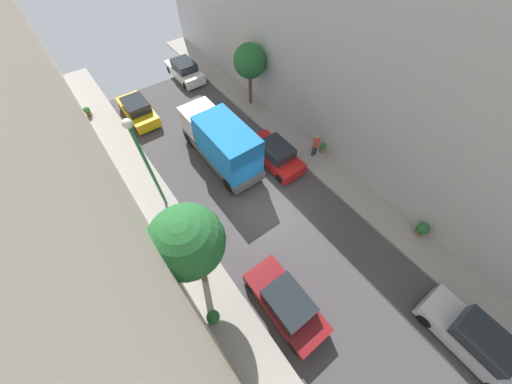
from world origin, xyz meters
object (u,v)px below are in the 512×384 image
(potted_plant_2, at_px, (87,111))
(potted_plant_5, at_px, (322,147))
(pedestrian, at_px, (316,145))
(parked_car_left_2, at_px, (286,303))
(parked_car_right_1, at_px, (275,154))
(parked_car_right_0, at_px, (474,339))
(lamp_post, at_px, (143,156))
(potted_plant_0, at_px, (422,229))
(street_tree_1, at_px, (250,61))
(parked_car_left_3, at_px, (138,110))
(potted_plant_4, at_px, (213,317))
(street_tree_2, at_px, (187,242))
(delivery_truck, at_px, (221,142))
(parked_car_right_2, at_px, (185,71))

(potted_plant_2, bearing_deg, potted_plant_5, -49.29)
(potted_plant_2, bearing_deg, pedestrian, -50.67)
(parked_car_left_2, height_order, parked_car_right_1, same)
(parked_car_right_0, relative_size, lamp_post, 0.68)
(pedestrian, xyz_separation_m, potted_plant_5, (0.63, -0.09, -0.50))
(potted_plant_0, bearing_deg, parked_car_right_0, -123.77)
(pedestrian, distance_m, street_tree_1, 7.60)
(parked_car_right_0, bearing_deg, parked_car_left_3, 103.26)
(potted_plant_0, distance_m, potted_plant_2, 23.91)
(potted_plant_4, relative_size, potted_plant_5, 1.10)
(street_tree_2, xyz_separation_m, potted_plant_0, (10.65, -4.83, -3.69))
(parked_car_right_1, xyz_separation_m, delivery_truck, (-2.70, 2.09, 1.07))
(parked_car_right_2, bearing_deg, delivery_truck, -104.58)
(street_tree_2, distance_m, lamp_post, 5.32)
(street_tree_1, distance_m, potted_plant_0, 15.22)
(street_tree_2, distance_m, potted_plant_2, 16.66)
(street_tree_1, xyz_separation_m, potted_plant_2, (-10.85, 6.11, -2.98))
(lamp_post, bearing_deg, potted_plant_4, -98.16)
(street_tree_1, relative_size, potted_plant_2, 6.18)
(potted_plant_0, xyz_separation_m, potted_plant_2, (-11.35, 21.04, -0.08))
(street_tree_1, xyz_separation_m, street_tree_2, (-10.15, -10.10, 0.80))
(pedestrian, height_order, street_tree_2, street_tree_2)
(parked_car_right_0, height_order, lamp_post, lamp_post)
(parked_car_right_0, bearing_deg, potted_plant_5, 75.65)
(parked_car_right_0, xyz_separation_m, potted_plant_5, (3.07, 11.98, -0.15))
(potted_plant_5, bearing_deg, parked_car_left_2, -143.89)
(parked_car_left_3, height_order, parked_car_right_2, same)
(parked_car_right_0, xyz_separation_m, street_tree_2, (-7.75, 9.16, 3.61))
(parked_car_right_0, height_order, street_tree_1, street_tree_1)
(parked_car_right_0, distance_m, delivery_truck, 15.59)
(potted_plant_0, distance_m, potted_plant_5, 7.65)
(street_tree_2, distance_m, potted_plant_0, 12.26)
(street_tree_2, xyz_separation_m, potted_plant_5, (10.82, 2.82, -3.76))
(parked_car_right_1, distance_m, potted_plant_2, 14.80)
(pedestrian, distance_m, potted_plant_0, 7.77)
(potted_plant_2, xyz_separation_m, potted_plant_4, (0.13, -18.10, 0.06))
(parked_car_right_1, bearing_deg, parked_car_right_0, -90.00)
(parked_car_right_2, distance_m, potted_plant_4, 20.23)
(delivery_truck, bearing_deg, potted_plant_5, -30.09)
(street_tree_1, bearing_deg, parked_car_right_2, 110.40)
(potted_plant_0, bearing_deg, parked_car_left_3, 114.05)
(potted_plant_2, distance_m, potted_plant_5, 17.67)
(parked_car_left_2, distance_m, parked_car_left_3, 17.12)
(pedestrian, bearing_deg, parked_car_left_3, 125.84)
(potted_plant_0, distance_m, lamp_post, 14.79)
(parked_car_right_1, height_order, street_tree_1, street_tree_1)
(potted_plant_0, bearing_deg, delivery_truck, 116.98)
(potted_plant_4, bearing_deg, street_tree_2, 72.98)
(parked_car_left_3, xyz_separation_m, parked_car_right_1, (5.40, -9.69, 0.00))
(potted_plant_4, bearing_deg, lamp_post, 81.84)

